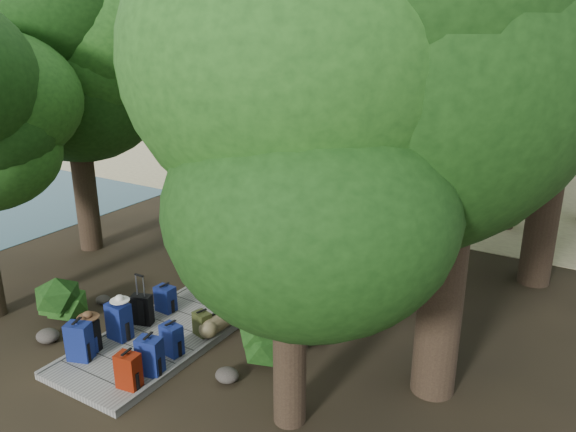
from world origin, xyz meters
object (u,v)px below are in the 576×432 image
Objects in this scene: backpack_left_b at (88,334)px; backpack_left_c at (119,319)px; backpack_right_a at (128,369)px; sun_lounger at (485,188)px; backpack_left_a at (79,340)px; backpack_right_c at (172,338)px; backpack_left_d at (165,297)px; duffel_right_khaki at (216,322)px; backpack_right_d at (202,322)px; duffel_right_black at (238,303)px; backpack_right_b at (150,354)px; lone_suitcase_on_sand at (385,193)px; kayak at (337,169)px; suitcase_on_boardwalk at (142,309)px.

backpack_left_c reaches higher than backpack_left_b.
backpack_right_a is 14.91m from sun_lounger.
backpack_right_c is at bearing 17.60° from backpack_left_a.
duffel_right_khaki is (1.44, -0.12, -0.11)m from backpack_left_d.
backpack_right_a is at bearing -73.95° from backpack_right_d.
backpack_left_c is 2.39m from duffel_right_black.
backpack_left_c is at bearing -168.47° from backpack_right_c.
backpack_right_b is at bearing -88.35° from duffel_right_khaki.
backpack_right_d is (1.28, -0.35, -0.04)m from backpack_left_d.
backpack_left_d is (-0.01, 1.28, -0.10)m from backpack_left_c.
backpack_left_b is at bearing -102.35° from sun_lounger.
duffel_right_khaki is 0.30× the size of sun_lounger.
backpack_left_d is 1.71m from backpack_right_c.
duffel_right_khaki is (1.43, 1.16, -0.21)m from backpack_left_c.
backpack_left_a is at bearing -101.75° from sun_lounger.
lone_suitcase_on_sand is 4.28m from kayak.
backpack_left_c is at bearing 67.31° from backpack_left_b.
kayak is at bearing 91.47° from backpack_right_b.
backpack_right_a is 0.35× the size of sun_lounger.
backpack_left_c is at bearing -113.02° from duffel_right_black.
backpack_left_a is 1.29× the size of lone_suitcase_on_sand.
backpack_left_b is 11.95m from lone_suitcase_on_sand.
backpack_left_a is at bearing -104.74° from duffel_right_black.
backpack_left_a is at bearing -90.16° from backpack_left_d.
backpack_left_a is 0.28m from backpack_left_b.
sun_lounger is (6.10, -0.38, 0.17)m from kayak.
backpack_right_d is (-0.04, 1.94, -0.08)m from backpack_right_a.
kayak is (-3.24, 2.79, -0.16)m from lone_suitcase_on_sand.
backpack_right_c reaches higher than backpack_left_d.
backpack_left_b reaches higher than sun_lounger.
suitcase_on_boardwalk is (-0.02, -0.65, 0.01)m from backpack_left_d.
suitcase_on_boardwalk is at bearing -90.44° from backpack_left_d.
backpack_left_d is 0.21× the size of kayak.
backpack_left_b reaches higher than duffel_right_khaki.
backpack_left_a is 1.26× the size of suitcase_on_boardwalk.
backpack_left_a is 2.25m from backpack_right_d.
suitcase_on_boardwalk is (-1.34, 1.65, -0.03)m from backpack_right_a.
backpack_right_d reaches higher than lone_suitcase_on_sand.
kayak is (-3.65, 13.15, -0.22)m from backpack_right_d.
sun_lounger is at bearing 65.69° from backpack_left_b.
backpack_right_b is 11.85m from lone_suitcase_on_sand.
duffel_right_khaki is at bearing 78.70° from backpack_right_a.
backpack_left_a is 1.38m from backpack_right_a.
lone_suitcase_on_sand reaches higher than duffel_right_khaki.
backpack_right_a reaches higher than sun_lounger.
kayak is at bearing 101.44° from backpack_left_c.
backpack_left_d is 0.31× the size of sun_lounger.
backpack_right_d is at bearing -83.53° from duffel_right_black.
backpack_left_d is 1.06× the size of duffel_right_khaki.
backpack_left_b is 1.08× the size of backpack_right_c.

